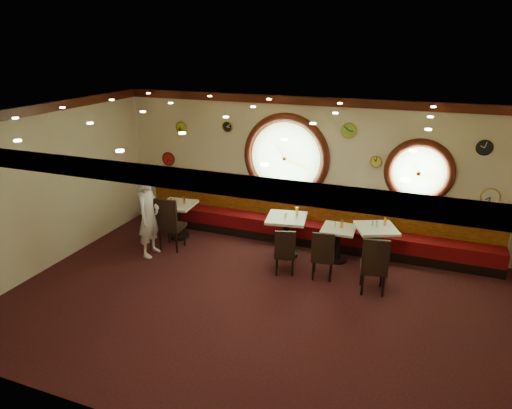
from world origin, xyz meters
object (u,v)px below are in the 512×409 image
(condiment_d_salt, at_px, (373,224))
(condiment_b_bottle, at_px, (297,212))
(table_d, at_px, (375,241))
(chair_d, at_px, (374,262))
(chair_b, at_px, (285,249))
(table_a, at_px, (178,216))
(condiment_c_salt, at_px, (335,225))
(condiment_a_salt, at_px, (171,201))
(condiment_a_bottle, at_px, (184,200))
(chair_c, at_px, (323,252))
(condiment_a_pepper, at_px, (175,202))
(condiment_d_bottle, at_px, (385,221))
(table_c, at_px, (338,240))
(condiment_d_pepper, at_px, (377,224))
(condiment_c_bottle, at_px, (342,224))
(waiter, at_px, (149,216))
(condiment_b_pepper, at_px, (285,215))
(chair_a, at_px, (169,221))
(table_b, at_px, (286,231))
(condiment_c_pepper, at_px, (341,226))

(condiment_d_salt, xyz_separation_m, condiment_b_bottle, (-1.53, -0.13, 0.09))
(table_d, height_order, chair_d, chair_d)
(chair_b, bearing_deg, condiment_d_salt, 20.22)
(table_a, height_order, condiment_c_salt, condiment_c_salt)
(condiment_a_salt, bearing_deg, condiment_a_bottle, 9.98)
(chair_c, bearing_deg, table_a, 159.66)
(condiment_a_pepper, height_order, condiment_d_bottle, condiment_d_bottle)
(table_d, height_order, condiment_a_salt, condiment_a_salt)
(table_c, height_order, condiment_d_pepper, condiment_d_pepper)
(chair_d, distance_m, condiment_d_pepper, 1.22)
(chair_c, bearing_deg, condiment_c_salt, 79.51)
(condiment_d_pepper, bearing_deg, condiment_c_bottle, -173.34)
(table_d, bearing_deg, condiment_a_salt, -177.12)
(chair_b, xyz_separation_m, condiment_b_bottle, (-0.05, 0.95, 0.42))
(condiment_d_pepper, distance_m, waiter, 4.63)
(chair_d, bearing_deg, condiment_a_pepper, 157.46)
(condiment_c_salt, bearing_deg, table_a, -177.46)
(table_d, bearing_deg, chair_b, -146.58)
(chair_c, distance_m, waiter, 3.65)
(table_c, relative_size, condiment_b_pepper, 7.08)
(table_c, distance_m, condiment_d_salt, 0.77)
(table_c, height_order, condiment_b_pepper, condiment_b_pepper)
(condiment_a_salt, relative_size, condiment_a_bottle, 0.67)
(condiment_c_salt, distance_m, condiment_d_pepper, 0.81)
(table_d, distance_m, chair_b, 1.87)
(table_c, distance_m, condiment_d_pepper, 0.84)
(chair_a, relative_size, condiment_d_pepper, 6.56)
(table_c, relative_size, condiment_c_salt, 7.01)
(chair_c, bearing_deg, condiment_c_bottle, 71.40)
(chair_a, bearing_deg, condiment_a_pepper, 105.25)
(table_a, height_order, chair_d, chair_d)
(condiment_b_bottle, xyz_separation_m, condiment_c_bottle, (0.94, 0.03, -0.14))
(chair_a, relative_size, condiment_a_pepper, 6.80)
(chair_c, bearing_deg, condiment_a_bottle, 158.38)
(table_a, bearing_deg, condiment_b_bottle, 2.87)
(condiment_b_pepper, relative_size, condiment_d_pepper, 0.92)
(table_d, distance_m, condiment_a_salt, 4.55)
(condiment_c_salt, distance_m, condiment_c_bottle, 0.14)
(table_d, xyz_separation_m, condiment_b_pepper, (-1.81, -0.27, 0.40))
(table_b, xyz_separation_m, table_d, (1.79, 0.23, -0.03))
(table_a, distance_m, condiment_c_bottle, 3.72)
(chair_b, height_order, condiment_d_pepper, chair_b)
(chair_a, height_order, chair_c, chair_a)
(condiment_a_bottle, height_order, condiment_d_bottle, condiment_d_bottle)
(table_c, xyz_separation_m, condiment_b_bottle, (-0.89, -0.00, 0.50))
(waiter, bearing_deg, condiment_b_pepper, -72.20)
(condiment_b_pepper, bearing_deg, condiment_b_bottle, 44.01)
(table_c, bearing_deg, chair_b, -131.16)
(chair_c, relative_size, condiment_d_salt, 6.63)
(condiment_a_salt, bearing_deg, condiment_c_pepper, 2.55)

